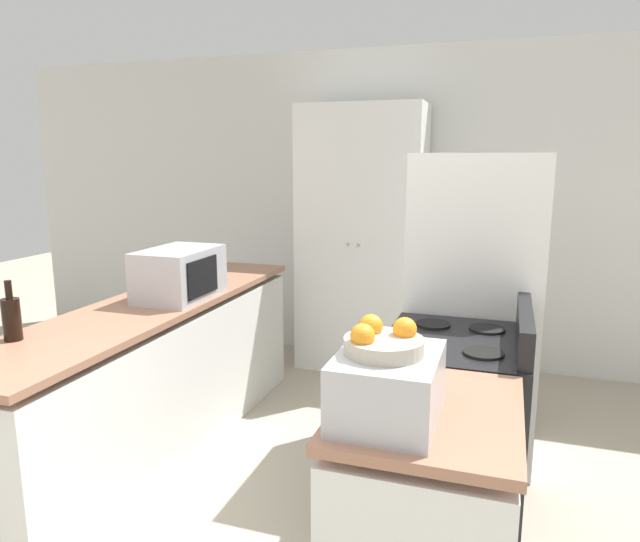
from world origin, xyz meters
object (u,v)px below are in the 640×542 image
object	(u,v)px
stove	(452,429)
pantry_cabinet	(361,240)
fruit_bowl	(382,341)
wine_bottle	(11,318)
microwave	(179,274)
toaster_oven	(387,386)
refrigerator	(475,305)

from	to	relation	value
stove	pantry_cabinet	bearing A→B (deg)	116.13
fruit_bowl	wine_bottle	bearing A→B (deg)	171.87
microwave	toaster_oven	distance (m)	1.89
wine_bottle	toaster_oven	xyz separation A→B (m)	(1.77, -0.25, 0.00)
stove	refrigerator	size ratio (longest dim) A/B	0.61
stove	wine_bottle	bearing A→B (deg)	-161.14
toaster_oven	fruit_bowl	world-z (taller)	fruit_bowl
pantry_cabinet	toaster_oven	bearing A→B (deg)	-74.15
pantry_cabinet	fruit_bowl	xyz separation A→B (m)	(0.78, -2.80, 0.10)
pantry_cabinet	microwave	bearing A→B (deg)	-112.93
stove	refrigerator	distance (m)	0.90
refrigerator	wine_bottle	size ratio (longest dim) A/B	6.30
refrigerator	wine_bottle	xyz separation A→B (m)	(-1.94, -1.45, 0.14)
microwave	fruit_bowl	bearing A→B (deg)	-38.92
pantry_cabinet	toaster_oven	size ratio (longest dim) A/B	5.34
refrigerator	fruit_bowl	distance (m)	1.74
refrigerator	fruit_bowl	bearing A→B (deg)	-96.39
pantry_cabinet	stove	xyz separation A→B (m)	(0.93, -1.90, -0.60)
wine_bottle	fruit_bowl	world-z (taller)	fruit_bowl
stove	toaster_oven	xyz separation A→B (m)	(-0.14, -0.90, 0.55)
stove	microwave	distance (m)	1.74
stove	microwave	size ratio (longest dim) A/B	2.05
wine_bottle	fruit_bowl	bearing A→B (deg)	-8.13
pantry_cabinet	microwave	xyz separation A→B (m)	(-0.69, -1.62, -0.01)
stove	refrigerator	world-z (taller)	refrigerator
stove	wine_bottle	distance (m)	2.09
pantry_cabinet	fruit_bowl	distance (m)	2.91
refrigerator	wine_bottle	distance (m)	2.43
microwave	toaster_oven	xyz separation A→B (m)	(1.48, -1.18, -0.04)
microwave	stove	bearing A→B (deg)	-9.81
stove	fruit_bowl	bearing A→B (deg)	-99.73
stove	wine_bottle	size ratio (longest dim) A/B	3.86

